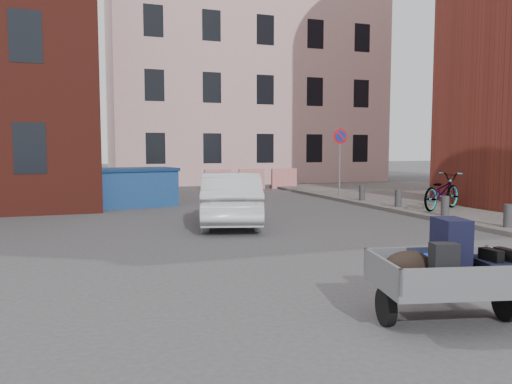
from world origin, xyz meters
name	(u,v)px	position (x,y,z in m)	size (l,w,h in m)	color
ground	(298,261)	(0.00, 0.00, 0.00)	(120.00, 120.00, 0.00)	#38383A
building_pink	(243,67)	(6.00, 22.00, 7.00)	(16.00, 8.00, 14.00)	#D6A5A4
no_parking_sign	(340,148)	(6.00, 9.48, 2.01)	(0.60, 0.09, 2.65)	gray
bollards	(445,206)	(6.00, 3.40, 0.40)	(0.22, 9.02, 0.55)	#3A3A3D
barriers	(252,179)	(4.20, 15.00, 0.50)	(4.70, 0.18, 1.00)	red
trailer	(447,271)	(0.32, -3.42, 0.61)	(1.80, 1.94, 1.20)	black
dumpster	(129,187)	(-2.08, 9.61, 0.67)	(3.40, 2.17, 1.32)	navy
silver_car	(231,198)	(0.11, 4.59, 0.69)	(1.45, 4.17, 1.37)	#B9BBC1
bicycle	(442,191)	(6.84, 4.57, 0.68)	(0.74, 2.13, 1.12)	black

